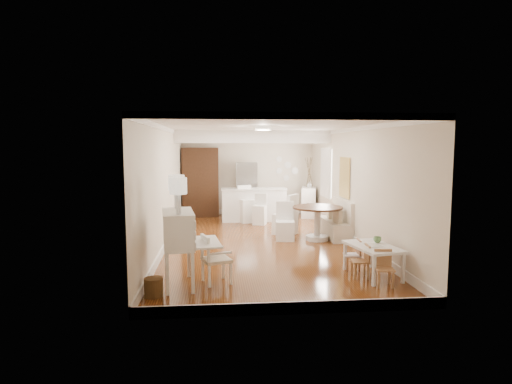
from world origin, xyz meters
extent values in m
plane|color=brown|center=(0.00, 0.00, 0.00)|extent=(9.00, 9.00, 0.00)
cube|color=white|center=(0.00, 0.00, 2.80)|extent=(4.50, 9.00, 0.04)
cube|color=beige|center=(0.00, 4.50, 1.40)|extent=(4.50, 0.04, 2.80)
cube|color=beige|center=(0.00, -4.50, 1.40)|extent=(4.50, 0.04, 2.80)
cube|color=beige|center=(-2.25, 0.00, 1.40)|extent=(0.04, 9.00, 2.80)
cube|color=beige|center=(2.25, 0.00, 1.40)|extent=(0.04, 9.00, 2.80)
cube|color=white|center=(0.00, 2.20, 2.62)|extent=(4.50, 0.45, 0.36)
cube|color=tan|center=(2.21, 0.50, 1.55)|extent=(0.04, 0.84, 1.04)
cube|color=white|center=(2.23, 2.40, 1.55)|extent=(0.04, 1.10, 1.40)
cylinder|color=#381E11|center=(-1.20, 4.48, 1.85)|extent=(0.30, 0.03, 0.30)
cylinder|color=white|center=(0.00, -0.50, 2.75)|extent=(0.36, 0.36, 0.08)
cube|color=white|center=(-1.70, -3.09, 0.64)|extent=(1.13, 1.14, 1.28)
cube|color=white|center=(-1.07, -2.99, 0.42)|extent=(0.61, 0.61, 0.84)
cylinder|color=#523619|center=(-2.05, -3.58, 0.15)|extent=(0.30, 0.30, 0.30)
cube|color=white|center=(1.75, -2.86, 0.28)|extent=(0.88, 1.24, 0.57)
cube|color=#B38151|center=(1.50, -2.92, 0.31)|extent=(0.31, 0.31, 0.61)
cube|color=#9B6846|center=(1.50, -2.45, 0.30)|extent=(0.31, 0.31, 0.60)
cube|color=tan|center=(1.74, -3.44, 0.31)|extent=(0.34, 0.34, 0.62)
cube|color=silver|center=(1.99, 0.50, 0.49)|extent=(0.52, 1.60, 0.98)
cylinder|color=#422515|center=(1.45, 0.16, 0.43)|extent=(1.26, 1.26, 0.85)
cube|color=white|center=(0.64, 0.25, 0.48)|extent=(0.51, 0.53, 0.96)
cube|color=white|center=(0.76, 0.97, 0.54)|extent=(0.74, 0.73, 1.08)
cube|color=white|center=(0.10, 3.10, 0.52)|extent=(2.05, 0.65, 1.03)
cube|color=white|center=(-0.14, 2.86, 0.57)|extent=(0.59, 0.59, 1.14)
cube|color=white|center=(0.22, 2.45, 0.46)|extent=(0.47, 0.47, 0.92)
cube|color=#381E11|center=(-1.60, 4.18, 1.15)|extent=(1.20, 0.60, 2.30)
imported|color=silver|center=(0.30, 4.15, 0.90)|extent=(0.75, 0.65, 1.80)
cube|color=silver|center=(2.00, 3.75, 0.49)|extent=(0.68, 1.11, 0.99)
imported|color=#609859|center=(1.91, -2.65, 0.62)|extent=(0.16, 0.16, 0.11)
imported|color=white|center=(2.02, 3.76, 1.08)|extent=(0.18, 0.18, 0.18)
camera|label=1|loc=(-1.04, -10.20, 2.35)|focal=30.00mm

